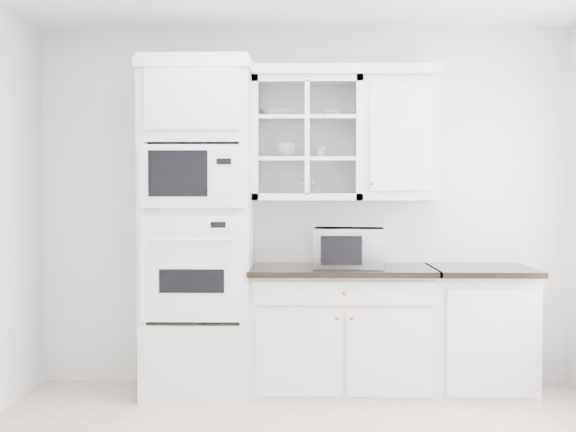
{
  "coord_description": "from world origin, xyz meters",
  "views": [
    {
      "loc": [
        -0.0,
        -3.75,
        1.47
      ],
      "look_at": [
        -0.1,
        1.05,
        1.3
      ],
      "focal_mm": 45.0,
      "sensor_mm": 36.0,
      "label": 1
    }
  ],
  "objects": [
    {
      "name": "room_shell",
      "position": [
        0.0,
        0.43,
        1.78
      ],
      "size": [
        4.0,
        3.5,
        2.7
      ],
      "color": "white",
      "rests_on": "ground"
    },
    {
      "name": "cup_b",
      "position": [
        0.13,
        1.58,
        1.75
      ],
      "size": [
        0.11,
        0.11,
        0.08
      ],
      "primitive_type": "imported",
      "rotation": [
        0.0,
        0.0,
        0.26
      ],
      "color": "white",
      "rests_on": "upper_cabinet_glass"
    },
    {
      "name": "bowl_b",
      "position": [
        0.22,
        1.6,
        2.04
      ],
      "size": [
        0.19,
        0.19,
        0.05
      ],
      "primitive_type": "imported",
      "rotation": [
        0.0,
        0.0,
        -0.14
      ],
      "color": "white",
      "rests_on": "upper_cabinet_glass"
    },
    {
      "name": "upper_cabinet_solid",
      "position": [
        0.71,
        1.58,
        1.85
      ],
      "size": [
        0.55,
        0.33,
        0.9
      ],
      "primitive_type": "cube",
      "color": "silver",
      "rests_on": "room_shell"
    },
    {
      "name": "base_cabinet_run",
      "position": [
        0.28,
        1.45,
        0.46
      ],
      "size": [
        1.32,
        0.67,
        0.92
      ],
      "color": "silver",
      "rests_on": "ground"
    },
    {
      "name": "countertop_microwave",
      "position": [
        0.33,
        1.4,
        1.06
      ],
      "size": [
        0.52,
        0.44,
        0.28
      ],
      "primitive_type": "imported",
      "rotation": [
        0.0,
        0.0,
        3.07
      ],
      "color": "white",
      "rests_on": "base_cabinet_run"
    },
    {
      "name": "extra_base_cabinet",
      "position": [
        1.28,
        1.45,
        0.46
      ],
      "size": [
        0.72,
        0.67,
        0.92
      ],
      "color": "silver",
      "rests_on": "ground"
    },
    {
      "name": "upper_cabinet_glass",
      "position": [
        0.03,
        1.58,
        1.85
      ],
      "size": [
        0.8,
        0.33,
        0.9
      ],
      "color": "silver",
      "rests_on": "room_shell"
    },
    {
      "name": "crown_molding",
      "position": [
        -0.07,
        1.56,
        2.33
      ],
      "size": [
        2.14,
        0.38,
        0.07
      ],
      "primitive_type": "cube",
      "color": "white",
      "rests_on": "room_shell"
    },
    {
      "name": "oven_column",
      "position": [
        -0.75,
        1.42,
        1.2
      ],
      "size": [
        0.76,
        0.68,
        2.4
      ],
      "color": "silver",
      "rests_on": "ground"
    },
    {
      "name": "cup_a",
      "position": [
        -0.12,
        1.59,
        1.77
      ],
      "size": [
        0.16,
        0.16,
        0.11
      ],
      "primitive_type": "imported",
      "rotation": [
        0.0,
        0.0,
        -0.13
      ],
      "color": "white",
      "rests_on": "upper_cabinet_glass"
    },
    {
      "name": "bowl_a",
      "position": [
        -0.2,
        1.6,
        2.04
      ],
      "size": [
        0.31,
        0.31,
        0.06
      ],
      "primitive_type": "imported",
      "rotation": [
        0.0,
        0.0,
        0.32
      ],
      "color": "white",
      "rests_on": "upper_cabinet_glass"
    }
  ]
}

